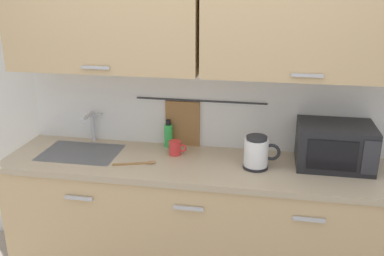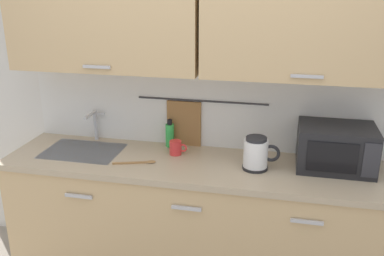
{
  "view_description": "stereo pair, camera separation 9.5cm",
  "coord_description": "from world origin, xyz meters",
  "px_view_note": "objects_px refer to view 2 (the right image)",
  "views": [
    {
      "loc": [
        0.42,
        -2.19,
        2.02
      ],
      "look_at": [
        -0.04,
        0.33,
        1.12
      ],
      "focal_mm": 40.12,
      "sensor_mm": 36.0,
      "label": 1
    },
    {
      "loc": [
        0.51,
        -2.17,
        2.02
      ],
      "look_at": [
        -0.04,
        0.33,
        1.12
      ],
      "focal_mm": 40.12,
      "sensor_mm": 36.0,
      "label": 2
    }
  ],
  "objects_px": {
    "electric_kettle": "(256,154)",
    "mug_near_sink": "(176,148)",
    "dish_soap_bottle": "(170,134)",
    "microwave": "(336,147)",
    "wooden_spoon": "(140,162)"
  },
  "relations": [
    {
      "from": "electric_kettle",
      "to": "mug_near_sink",
      "type": "bearing_deg",
      "value": 167.76
    },
    {
      "from": "dish_soap_bottle",
      "to": "microwave",
      "type": "bearing_deg",
      "value": -6.69
    },
    {
      "from": "microwave",
      "to": "mug_near_sink",
      "type": "xyz_separation_m",
      "value": [
        -1.02,
        -0.01,
        -0.09
      ]
    },
    {
      "from": "electric_kettle",
      "to": "microwave",
      "type": "bearing_deg",
      "value": 14.8
    },
    {
      "from": "microwave",
      "to": "dish_soap_bottle",
      "type": "distance_m",
      "value": 1.1
    },
    {
      "from": "mug_near_sink",
      "to": "wooden_spoon",
      "type": "distance_m",
      "value": 0.27
    },
    {
      "from": "mug_near_sink",
      "to": "dish_soap_bottle",
      "type": "bearing_deg",
      "value": 119.88
    },
    {
      "from": "mug_near_sink",
      "to": "wooden_spoon",
      "type": "height_order",
      "value": "mug_near_sink"
    },
    {
      "from": "dish_soap_bottle",
      "to": "wooden_spoon",
      "type": "distance_m",
      "value": 0.36
    },
    {
      "from": "electric_kettle",
      "to": "dish_soap_bottle",
      "type": "distance_m",
      "value": 0.67
    },
    {
      "from": "dish_soap_bottle",
      "to": "mug_near_sink",
      "type": "relative_size",
      "value": 1.63
    },
    {
      "from": "microwave",
      "to": "wooden_spoon",
      "type": "height_order",
      "value": "microwave"
    },
    {
      "from": "microwave",
      "to": "wooden_spoon",
      "type": "xyz_separation_m",
      "value": [
        -1.2,
        -0.2,
        -0.13
      ]
    },
    {
      "from": "electric_kettle",
      "to": "mug_near_sink",
      "type": "height_order",
      "value": "electric_kettle"
    },
    {
      "from": "mug_near_sink",
      "to": "electric_kettle",
      "type": "bearing_deg",
      "value": -12.24
    }
  ]
}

